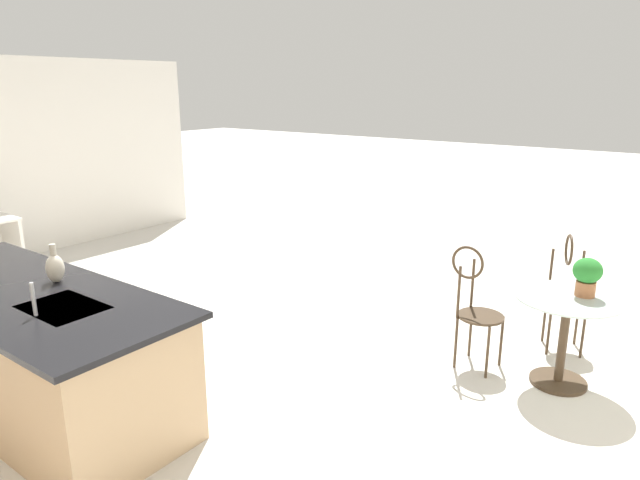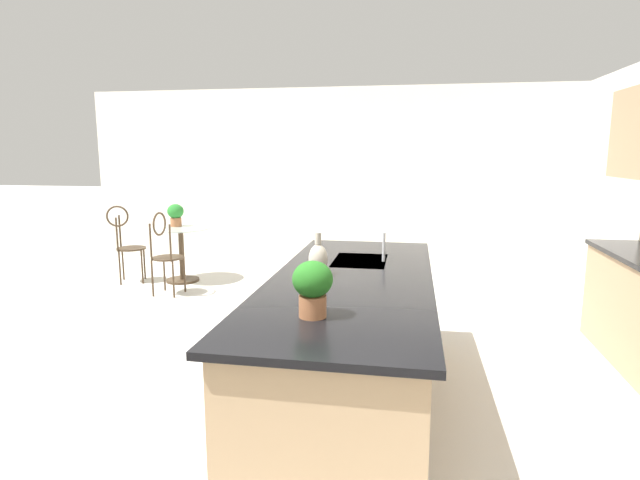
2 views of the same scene
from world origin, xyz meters
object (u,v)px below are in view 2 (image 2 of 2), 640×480
object	(u,v)px
bistro_table	(181,249)
potted_plant_on_table	(176,214)
chair_by_island	(126,240)
potted_plant_counter_far	(313,285)
vase_on_counter	(318,258)
chair_near_window	(165,250)

from	to	relation	value
bistro_table	potted_plant_on_table	size ratio (longest dim) A/B	2.62
chair_by_island	potted_plant_counter_far	distance (m)	5.00
chair_by_island	potted_plant_counter_far	bearing A→B (deg)	41.24
bistro_table	vase_on_counter	xyz separation A→B (m)	(3.01, 2.43, 0.58)
chair_near_window	potted_plant_on_table	bearing A→B (deg)	-164.19
potted_plant_on_table	vase_on_counter	size ratio (longest dim) A/B	1.06
vase_on_counter	chair_near_window	bearing A→B (deg)	-134.97
potted_plant_on_table	chair_by_island	bearing A→B (deg)	-66.39
chair_near_window	potted_plant_on_table	distance (m)	0.88
chair_by_island	potted_plant_on_table	size ratio (longest dim) A/B	3.41
potted_plant_on_table	chair_near_window	bearing A→B (deg)	15.81
chair_by_island	chair_near_window	bearing A→B (deg)	57.56
bistro_table	potted_plant_counter_far	size ratio (longest dim) A/B	2.77
bistro_table	chair_by_island	world-z (taller)	chair_by_island
chair_near_window	vase_on_counter	xyz separation A→B (m)	(2.32, 2.32, 0.46)
chair_near_window	vase_on_counter	size ratio (longest dim) A/B	3.62
bistro_table	vase_on_counter	bearing A→B (deg)	39.00
bistro_table	vase_on_counter	size ratio (longest dim) A/B	2.78
vase_on_counter	potted_plant_on_table	bearing A→B (deg)	-140.66
bistro_table	chair_by_island	distance (m)	0.73
chair_near_window	potted_plant_on_table	size ratio (longest dim) A/B	3.41
chair_near_window	chair_by_island	size ratio (longest dim) A/B	1.00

